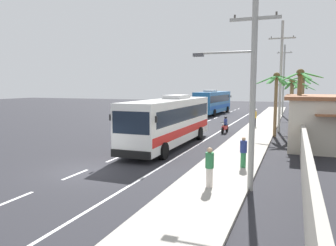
{
  "coord_description": "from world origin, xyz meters",
  "views": [
    {
      "loc": [
        10.06,
        -13.84,
        4.42
      ],
      "look_at": [
        1.49,
        8.19,
        1.7
      ],
      "focal_mm": 34.95,
      "sensor_mm": 36.0,
      "label": 1
    }
  ],
  "objects_px": {
    "coach_bus_far_lane": "(213,102)",
    "coach_bus_foreground": "(170,120)",
    "palm_second": "(301,93)",
    "palm_third": "(292,95)",
    "pedestrian_near_kerb": "(210,166)",
    "pedestrian_far_walk": "(255,117)",
    "palm_farthest": "(299,93)",
    "pedestrian_midwalk": "(243,152)",
    "utility_pole_far": "(284,79)",
    "palm_fourth": "(303,88)",
    "utility_pole_nearest": "(250,88)",
    "utility_pole_mid": "(281,75)",
    "palm_nearest": "(276,89)",
    "motorcycle_beside_bus": "(225,126)"
  },
  "relations": [
    {
      "from": "utility_pole_nearest",
      "to": "utility_pole_far",
      "type": "bearing_deg",
      "value": 89.93
    },
    {
      "from": "coach_bus_far_lane",
      "to": "palm_second",
      "type": "height_order",
      "value": "palm_second"
    },
    {
      "from": "palm_farthest",
      "to": "coach_bus_far_lane",
      "type": "bearing_deg",
      "value": 116.68
    },
    {
      "from": "motorcycle_beside_bus",
      "to": "utility_pole_nearest",
      "type": "bearing_deg",
      "value": -75.39
    },
    {
      "from": "pedestrian_midwalk",
      "to": "pedestrian_far_walk",
      "type": "height_order",
      "value": "pedestrian_far_walk"
    },
    {
      "from": "coach_bus_foreground",
      "to": "palm_second",
      "type": "relative_size",
      "value": 2.51
    },
    {
      "from": "palm_farthest",
      "to": "palm_fourth",
      "type": "bearing_deg",
      "value": 87.89
    },
    {
      "from": "coach_bus_foreground",
      "to": "palm_farthest",
      "type": "distance_m",
      "value": 9.54
    },
    {
      "from": "pedestrian_near_kerb",
      "to": "utility_pole_nearest",
      "type": "xyz_separation_m",
      "value": [
        1.51,
        0.59,
        3.3
      ]
    },
    {
      "from": "pedestrian_near_kerb",
      "to": "pedestrian_midwalk",
      "type": "bearing_deg",
      "value": 17.69
    },
    {
      "from": "palm_fourth",
      "to": "palm_farthest",
      "type": "xyz_separation_m",
      "value": [
        -0.44,
        -12.03,
        -0.26
      ]
    },
    {
      "from": "palm_nearest",
      "to": "palm_second",
      "type": "xyz_separation_m",
      "value": [
        2.28,
        19.71,
        -0.71
      ]
    },
    {
      "from": "motorcycle_beside_bus",
      "to": "palm_second",
      "type": "distance_m",
      "value": 20.19
    },
    {
      "from": "pedestrian_near_kerb",
      "to": "pedestrian_far_walk",
      "type": "xyz_separation_m",
      "value": [
        -0.63,
        21.87,
        0.05
      ]
    },
    {
      "from": "palm_fourth",
      "to": "pedestrian_near_kerb",
      "type": "bearing_deg",
      "value": -99.25
    },
    {
      "from": "pedestrian_near_kerb",
      "to": "utility_pole_mid",
      "type": "relative_size",
      "value": 0.17
    },
    {
      "from": "utility_pole_far",
      "to": "palm_third",
      "type": "bearing_deg",
      "value": -85.28
    },
    {
      "from": "pedestrian_midwalk",
      "to": "palm_second",
      "type": "height_order",
      "value": "palm_second"
    },
    {
      "from": "utility_pole_far",
      "to": "pedestrian_near_kerb",
      "type": "bearing_deg",
      "value": -92.37
    },
    {
      "from": "palm_third",
      "to": "palm_fourth",
      "type": "height_order",
      "value": "palm_fourth"
    },
    {
      "from": "utility_pole_mid",
      "to": "palm_second",
      "type": "distance_m",
      "value": 17.01
    },
    {
      "from": "palm_farthest",
      "to": "palm_third",
      "type": "bearing_deg",
      "value": 93.84
    },
    {
      "from": "utility_pole_far",
      "to": "palm_nearest",
      "type": "distance_m",
      "value": 21.47
    },
    {
      "from": "palm_fourth",
      "to": "utility_pole_nearest",
      "type": "bearing_deg",
      "value": -95.88
    },
    {
      "from": "pedestrian_far_walk",
      "to": "utility_pole_far",
      "type": "height_order",
      "value": "utility_pole_far"
    },
    {
      "from": "pedestrian_near_kerb",
      "to": "coach_bus_foreground",
      "type": "bearing_deg",
      "value": 59.86
    },
    {
      "from": "pedestrian_midwalk",
      "to": "coach_bus_foreground",
      "type": "bearing_deg",
      "value": -123.78
    },
    {
      "from": "pedestrian_near_kerb",
      "to": "palm_third",
      "type": "relative_size",
      "value": 0.34
    },
    {
      "from": "pedestrian_midwalk",
      "to": "utility_pole_far",
      "type": "bearing_deg",
      "value": -175.51
    },
    {
      "from": "utility_pole_nearest",
      "to": "palm_second",
      "type": "distance_m",
      "value": 35.36
    },
    {
      "from": "pedestrian_near_kerb",
      "to": "coach_bus_far_lane",
      "type": "bearing_deg",
      "value": 42.9
    },
    {
      "from": "coach_bus_far_lane",
      "to": "palm_fourth",
      "type": "relative_size",
      "value": 2.09
    },
    {
      "from": "coach_bus_far_lane",
      "to": "palm_third",
      "type": "xyz_separation_m",
      "value": [
        11.48,
        -15.01,
        1.54
      ]
    },
    {
      "from": "pedestrian_midwalk",
      "to": "palm_farthest",
      "type": "xyz_separation_m",
      "value": [
        2.68,
        8.31,
        2.93
      ]
    },
    {
      "from": "coach_bus_far_lane",
      "to": "palm_nearest",
      "type": "xyz_separation_m",
      "value": [
        10.3,
        -20.17,
        2.16
      ]
    },
    {
      "from": "palm_second",
      "to": "palm_third",
      "type": "bearing_deg",
      "value": -94.29
    },
    {
      "from": "coach_bus_foreground",
      "to": "pedestrian_near_kerb",
      "type": "xyz_separation_m",
      "value": [
        5.2,
        -8.91,
        -0.89
      ]
    },
    {
      "from": "utility_pole_nearest",
      "to": "palm_fourth",
      "type": "xyz_separation_m",
      "value": [
        2.44,
        23.69,
        -0.17
      ]
    },
    {
      "from": "palm_third",
      "to": "palm_farthest",
      "type": "relative_size",
      "value": 0.9
    },
    {
      "from": "pedestrian_far_walk",
      "to": "utility_pole_nearest",
      "type": "bearing_deg",
      "value": -174.01
    },
    {
      "from": "palm_fourth",
      "to": "coach_bus_foreground",
      "type": "bearing_deg",
      "value": -120.77
    },
    {
      "from": "pedestrian_far_walk",
      "to": "utility_pole_mid",
      "type": "xyz_separation_m",
      "value": [
        2.54,
        -2.79,
        4.26
      ]
    },
    {
      "from": "motorcycle_beside_bus",
      "to": "palm_farthest",
      "type": "height_order",
      "value": "palm_farthest"
    },
    {
      "from": "palm_second",
      "to": "palm_farthest",
      "type": "distance_m",
      "value": 23.61
    },
    {
      "from": "coach_bus_far_lane",
      "to": "utility_pole_nearest",
      "type": "distance_m",
      "value": 37.19
    },
    {
      "from": "utility_pole_nearest",
      "to": "utility_pole_far",
      "type": "xyz_separation_m",
      "value": [
        0.04,
        36.98,
        1.0
      ]
    },
    {
      "from": "coach_bus_far_lane",
      "to": "coach_bus_foreground",
      "type": "bearing_deg",
      "value": -82.96
    },
    {
      "from": "pedestrian_near_kerb",
      "to": "palm_farthest",
      "type": "distance_m",
      "value": 13.06
    },
    {
      "from": "pedestrian_near_kerb",
      "to": "utility_pole_far",
      "type": "distance_m",
      "value": 37.85
    },
    {
      "from": "coach_bus_far_lane",
      "to": "pedestrian_midwalk",
      "type": "height_order",
      "value": "coach_bus_far_lane"
    }
  ]
}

